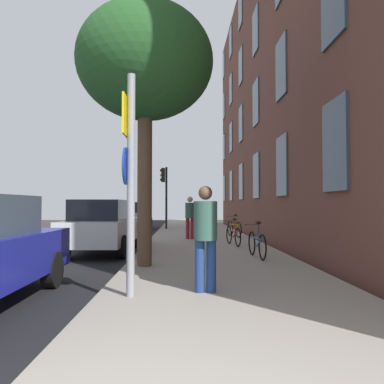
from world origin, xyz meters
TOP-DOWN VIEW (x-y plane):
  - ground_plane at (-2.40, 15.00)m, footprint 41.80×41.80m
  - road_asphalt at (-4.50, 15.00)m, footprint 7.00×38.00m
  - sidewalk at (1.10, 15.00)m, footprint 4.20×38.00m
  - building_facade at (3.69, 14.50)m, footprint 0.56×27.00m
  - sign_post at (-0.49, 4.23)m, footprint 0.16×0.60m
  - traffic_light at (-0.71, 20.22)m, footprint 0.43×0.24m
  - tree_near at (-0.54, 7.10)m, footprint 3.10×3.10m
  - bicycle_0 at (2.23, 8.33)m, footprint 0.42×1.67m
  - bicycle_1 at (2.03, 11.40)m, footprint 0.44×1.62m
  - bicycle_2 at (2.52, 14.77)m, footprint 0.53×1.62m
  - pedestrian_0 at (0.67, 4.48)m, footprint 0.53×0.53m
  - pedestrian_1 at (0.61, 13.75)m, footprint 0.40×0.40m
  - car_1 at (-2.14, 10.34)m, footprint 1.83×4.21m
  - car_2 at (-2.62, 21.86)m, footprint 1.99×3.98m

SIDE VIEW (x-z plane):
  - ground_plane at x=-2.40m, z-range 0.00..0.00m
  - road_asphalt at x=-4.50m, z-range 0.00..0.01m
  - sidewalk at x=1.10m, z-range 0.00..0.12m
  - bicycle_1 at x=2.03m, z-range 0.02..0.92m
  - bicycle_0 at x=2.23m, z-range 0.02..0.95m
  - bicycle_2 at x=2.52m, z-range 0.02..0.97m
  - car_1 at x=-2.14m, z-range 0.03..1.65m
  - car_2 at x=-2.62m, z-range 0.03..1.65m
  - pedestrian_0 at x=0.67m, z-range 0.24..1.90m
  - pedestrian_1 at x=0.61m, z-range 0.24..1.93m
  - sign_post at x=-0.49m, z-range 0.32..3.67m
  - traffic_light at x=-0.71m, z-range 0.77..4.27m
  - tree_near at x=-0.54m, z-range 1.73..7.67m
  - building_facade at x=3.69m, z-range 0.01..13.41m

